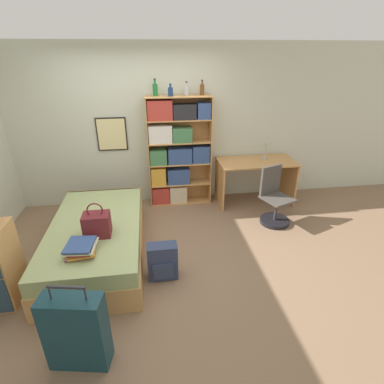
{
  "coord_description": "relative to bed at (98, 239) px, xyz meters",
  "views": [
    {
      "loc": [
        0.11,
        -3.35,
        2.45
      ],
      "look_at": [
        0.62,
        0.21,
        0.75
      ],
      "focal_mm": 28.0,
      "sensor_mm": 36.0,
      "label": 1
    }
  ],
  "objects": [
    {
      "name": "ground_plane",
      "position": [
        0.63,
        -0.02,
        -0.25
      ],
      "size": [
        14.0,
        14.0,
        0.0
      ],
      "primitive_type": "plane",
      "color": "#84664C"
    },
    {
      "name": "wall_back",
      "position": [
        0.63,
        1.6,
        1.05
      ],
      "size": [
        10.0,
        0.09,
        2.6
      ],
      "color": "beige",
      "rests_on": "ground_plane"
    },
    {
      "name": "bed",
      "position": [
        0.0,
        0.0,
        0.0
      ],
      "size": [
        1.12,
        2.05,
        0.5
      ],
      "color": "tan",
      "rests_on": "ground_plane"
    },
    {
      "name": "handbag",
      "position": [
        0.08,
        -0.29,
        0.39
      ],
      "size": [
        0.3,
        0.22,
        0.42
      ],
      "color": "maroon",
      "rests_on": "bed"
    },
    {
      "name": "book_stack_on_bed",
      "position": [
        -0.05,
        -0.63,
        0.31
      ],
      "size": [
        0.35,
        0.35,
        0.13
      ],
      "color": "#7A336B",
      "rests_on": "bed"
    },
    {
      "name": "suitcase",
      "position": [
        0.05,
        -1.52,
        0.11
      ],
      "size": [
        0.53,
        0.29,
        0.85
      ],
      "color": "#143842",
      "rests_on": "ground_plane"
    },
    {
      "name": "bookcase",
      "position": [
        1.15,
        1.4,
        0.68
      ],
      "size": [
        1.04,
        0.29,
        1.82
      ],
      "color": "tan",
      "rests_on": "ground_plane"
    },
    {
      "name": "bottle_green",
      "position": [
        0.87,
        1.44,
        1.67
      ],
      "size": [
        0.08,
        0.08,
        0.25
      ],
      "color": "#1E6B2D",
      "rests_on": "bookcase"
    },
    {
      "name": "bottle_brown",
      "position": [
        1.1,
        1.36,
        1.65
      ],
      "size": [
        0.08,
        0.08,
        0.18
      ],
      "color": "navy",
      "rests_on": "bookcase"
    },
    {
      "name": "bottle_clear",
      "position": [
        1.35,
        1.43,
        1.65
      ],
      "size": [
        0.07,
        0.07,
        0.2
      ],
      "color": "#B7BCC1",
      "rests_on": "bookcase"
    },
    {
      "name": "bottle_blue",
      "position": [
        1.59,
        1.43,
        1.66
      ],
      "size": [
        0.07,
        0.07,
        0.22
      ],
      "color": "brown",
      "rests_on": "bookcase"
    },
    {
      "name": "desk",
      "position": [
        2.51,
        1.22,
        0.29
      ],
      "size": [
        1.3,
        0.65,
        0.76
      ],
      "color": "tan",
      "rests_on": "ground_plane"
    },
    {
      "name": "desk_lamp",
      "position": [
        2.71,
        1.32,
        0.75
      ],
      "size": [
        0.15,
        0.1,
        0.36
      ],
      "color": "#ADA89E",
      "rests_on": "desk"
    },
    {
      "name": "desk_chair",
      "position": [
        2.59,
        0.5,
        0.04
      ],
      "size": [
        0.53,
        0.53,
        0.89
      ],
      "color": "black",
      "rests_on": "ground_plane"
    },
    {
      "name": "backpack",
      "position": [
        0.8,
        -0.54,
        -0.03
      ],
      "size": [
        0.35,
        0.21,
        0.45
      ],
      "color": "#2D3856",
      "rests_on": "ground_plane"
    }
  ]
}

